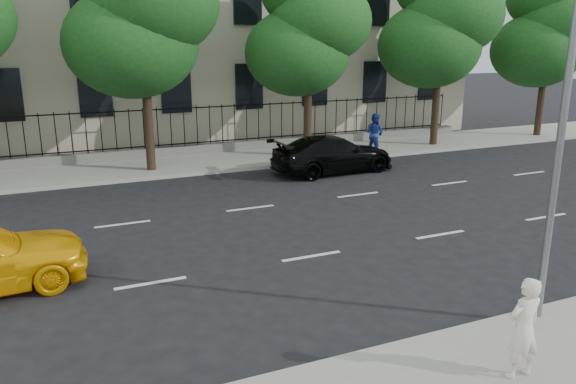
# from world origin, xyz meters

# --- Properties ---
(ground) EXTENTS (120.00, 120.00, 0.00)m
(ground) POSITION_xyz_m (0.00, 0.00, 0.00)
(ground) COLOR black
(ground) RESTS_ON ground
(far_sidewalk) EXTENTS (60.00, 4.00, 0.15)m
(far_sidewalk) POSITION_xyz_m (0.00, 14.00, 0.07)
(far_sidewalk) COLOR gray
(far_sidewalk) RESTS_ON ground
(lane_markings) EXTENTS (49.60, 4.62, 0.01)m
(lane_markings) POSITION_xyz_m (0.00, 4.75, 0.01)
(lane_markings) COLOR silver
(lane_markings) RESTS_ON ground
(iron_fence) EXTENTS (30.00, 0.50, 2.20)m
(iron_fence) POSITION_xyz_m (0.00, 15.70, 0.65)
(iron_fence) COLOR slate
(iron_fence) RESTS_ON far_sidewalk
(street_light) EXTENTS (0.25, 3.32, 8.05)m
(street_light) POSITION_xyz_m (2.50, -1.77, 5.15)
(street_light) COLOR slate
(street_light) RESTS_ON near_sidewalk
(tree_c) EXTENTS (5.89, 5.50, 9.80)m
(tree_c) POSITION_xyz_m (-1.96, 13.36, 6.41)
(tree_c) COLOR #382619
(tree_c) RESTS_ON far_sidewalk
(tree_d) EXTENTS (5.34, 4.94, 8.84)m
(tree_d) POSITION_xyz_m (5.04, 13.36, 5.84)
(tree_d) COLOR #382619
(tree_d) RESTS_ON far_sidewalk
(tree_e) EXTENTS (5.71, 5.31, 9.46)m
(tree_e) POSITION_xyz_m (12.04, 13.36, 6.20)
(tree_e) COLOR #382619
(tree_e) RESTS_ON far_sidewalk
(tree_f) EXTENTS (5.52, 5.12, 9.01)m
(tree_f) POSITION_xyz_m (19.04, 13.36, 5.88)
(tree_f) COLOR #382619
(tree_f) RESTS_ON far_sidewalk
(black_sedan) EXTENTS (5.26, 2.38, 1.50)m
(black_sedan) POSITION_xyz_m (4.82, 10.41, 0.75)
(black_sedan) COLOR black
(black_sedan) RESTS_ON ground
(woman_near) EXTENTS (0.61, 0.40, 1.67)m
(woman_near) POSITION_xyz_m (0.63, -3.66, 0.99)
(woman_near) COLOR white
(woman_near) RESTS_ON near_sidewalk
(pedestrian_far) EXTENTS (1.01, 1.11, 1.85)m
(pedestrian_far) POSITION_xyz_m (8.02, 12.40, 1.08)
(pedestrian_far) COLOR navy
(pedestrian_far) RESTS_ON far_sidewalk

